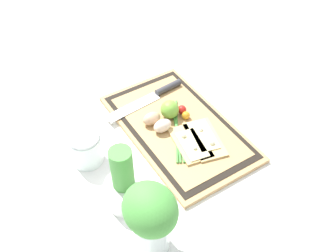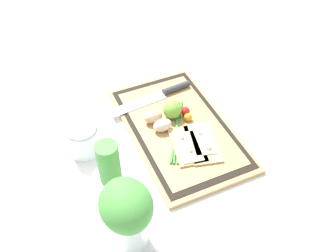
{
  "view_description": "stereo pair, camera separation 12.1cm",
  "coord_description": "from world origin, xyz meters",
  "px_view_note": "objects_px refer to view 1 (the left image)",
  "views": [
    {
      "loc": [
        -0.72,
        0.49,
        0.89
      ],
      "look_at": [
        0.0,
        0.04,
        0.03
      ],
      "focal_mm": 42.0,
      "sensor_mm": 36.0,
      "label": 1
    },
    {
      "loc": [
        -0.77,
        0.39,
        0.89
      ],
      "look_at": [
        0.0,
        0.04,
        0.03
      ],
      "focal_mm": 42.0,
      "sensor_mm": 36.0,
      "label": 2
    }
  ],
  "objects_px": {
    "pizza_slice_far": "(191,143)",
    "cherry_tomato_red": "(182,110)",
    "herb_glass": "(151,217)",
    "knife": "(157,93)",
    "egg_brown": "(152,118)",
    "sauce_jar": "(86,150)",
    "cherry_tomato_yellow": "(186,115)",
    "egg_pink": "(162,126)",
    "lime": "(169,110)",
    "herb_pot": "(124,186)",
    "pizza_slice_near": "(204,138)"
  },
  "relations": [
    {
      "from": "pizza_slice_far",
      "to": "cherry_tomato_red",
      "type": "distance_m",
      "value": 0.14
    },
    {
      "from": "knife",
      "to": "herb_pot",
      "type": "distance_m",
      "value": 0.42
    },
    {
      "from": "herb_pot",
      "to": "sauce_jar",
      "type": "bearing_deg",
      "value": 7.65
    },
    {
      "from": "egg_brown",
      "to": "cherry_tomato_red",
      "type": "bearing_deg",
      "value": -96.69
    },
    {
      "from": "cherry_tomato_red",
      "to": "cherry_tomato_yellow",
      "type": "xyz_separation_m",
      "value": [
        -0.03,
        0.0,
        -0.0
      ]
    },
    {
      "from": "egg_pink",
      "to": "cherry_tomato_red",
      "type": "distance_m",
      "value": 0.1
    },
    {
      "from": "cherry_tomato_yellow",
      "to": "herb_pot",
      "type": "distance_m",
      "value": 0.35
    },
    {
      "from": "pizza_slice_near",
      "to": "knife",
      "type": "bearing_deg",
      "value": 3.19
    },
    {
      "from": "herb_pot",
      "to": "herb_glass",
      "type": "xyz_separation_m",
      "value": [
        -0.15,
        0.01,
        0.06
      ]
    },
    {
      "from": "pizza_slice_far",
      "to": "cherry_tomato_yellow",
      "type": "xyz_separation_m",
      "value": [
        0.1,
        -0.05,
        0.01
      ]
    },
    {
      "from": "cherry_tomato_yellow",
      "to": "lime",
      "type": "bearing_deg",
      "value": 47.44
    },
    {
      "from": "pizza_slice_near",
      "to": "herb_glass",
      "type": "distance_m",
      "value": 0.38
    },
    {
      "from": "lime",
      "to": "herb_pot",
      "type": "relative_size",
      "value": 0.29
    },
    {
      "from": "sauce_jar",
      "to": "knife",
      "type": "bearing_deg",
      "value": -68.99
    },
    {
      "from": "pizza_slice_far",
      "to": "lime",
      "type": "xyz_separation_m",
      "value": [
        0.14,
        -0.01,
        0.02
      ]
    },
    {
      "from": "lime",
      "to": "herb_pot",
      "type": "distance_m",
      "value": 0.33
    },
    {
      "from": "pizza_slice_far",
      "to": "herb_pot",
      "type": "bearing_deg",
      "value": 104.03
    },
    {
      "from": "cherry_tomato_red",
      "to": "pizza_slice_far",
      "type": "bearing_deg",
      "value": 156.77
    },
    {
      "from": "lime",
      "to": "sauce_jar",
      "type": "height_order",
      "value": "sauce_jar"
    },
    {
      "from": "pizza_slice_far",
      "to": "egg_pink",
      "type": "relative_size",
      "value": 2.82
    },
    {
      "from": "cherry_tomato_red",
      "to": "herb_pot",
      "type": "distance_m",
      "value": 0.37
    },
    {
      "from": "egg_brown",
      "to": "sauce_jar",
      "type": "height_order",
      "value": "sauce_jar"
    },
    {
      "from": "pizza_slice_near",
      "to": "lime",
      "type": "relative_size",
      "value": 3.06
    },
    {
      "from": "knife",
      "to": "herb_glass",
      "type": "xyz_separation_m",
      "value": [
        -0.46,
        0.29,
        0.1
      ]
    },
    {
      "from": "pizza_slice_far",
      "to": "sauce_jar",
      "type": "height_order",
      "value": "sauce_jar"
    },
    {
      "from": "pizza_slice_far",
      "to": "herb_glass",
      "type": "relative_size",
      "value": 0.77
    },
    {
      "from": "egg_pink",
      "to": "cherry_tomato_yellow",
      "type": "relative_size",
      "value": 2.29
    },
    {
      "from": "lime",
      "to": "knife",
      "type": "bearing_deg",
      "value": -11.09
    },
    {
      "from": "cherry_tomato_yellow",
      "to": "herb_pot",
      "type": "bearing_deg",
      "value": 118.23
    },
    {
      "from": "lime",
      "to": "sauce_jar",
      "type": "distance_m",
      "value": 0.29
    },
    {
      "from": "egg_brown",
      "to": "cherry_tomato_red",
      "type": "xyz_separation_m",
      "value": [
        -0.01,
        -0.11,
        -0.01
      ]
    },
    {
      "from": "pizza_slice_near",
      "to": "egg_pink",
      "type": "xyz_separation_m",
      "value": [
        0.1,
        0.09,
        0.01
      ]
    },
    {
      "from": "herb_glass",
      "to": "egg_brown",
      "type": "bearing_deg",
      "value": -30.81
    },
    {
      "from": "pizza_slice_near",
      "to": "egg_brown",
      "type": "bearing_deg",
      "value": 33.75
    },
    {
      "from": "egg_brown",
      "to": "cherry_tomato_red",
      "type": "relative_size",
      "value": 2.06
    },
    {
      "from": "egg_pink",
      "to": "herb_glass",
      "type": "relative_size",
      "value": 0.27
    },
    {
      "from": "pizza_slice_far",
      "to": "sauce_jar",
      "type": "xyz_separation_m",
      "value": [
        0.13,
        0.28,
        0.02
      ]
    },
    {
      "from": "knife",
      "to": "cherry_tomato_yellow",
      "type": "distance_m",
      "value": 0.15
    },
    {
      "from": "pizza_slice_near",
      "to": "herb_pot",
      "type": "xyz_separation_m",
      "value": [
        -0.06,
        0.3,
        0.05
      ]
    },
    {
      "from": "egg_pink",
      "to": "lime",
      "type": "relative_size",
      "value": 1.01
    },
    {
      "from": "knife",
      "to": "egg_brown",
      "type": "relative_size",
      "value": 4.97
    },
    {
      "from": "egg_pink",
      "to": "lime",
      "type": "height_order",
      "value": "lime"
    },
    {
      "from": "pizza_slice_far",
      "to": "cherry_tomato_yellow",
      "type": "height_order",
      "value": "cherry_tomato_yellow"
    },
    {
      "from": "egg_brown",
      "to": "sauce_jar",
      "type": "xyz_separation_m",
      "value": [
        -0.02,
        0.23,
        0.01
      ]
    },
    {
      "from": "pizza_slice_near",
      "to": "herb_pot",
      "type": "height_order",
      "value": "herb_pot"
    },
    {
      "from": "egg_brown",
      "to": "egg_pink",
      "type": "relative_size",
      "value": 1.0
    },
    {
      "from": "egg_brown",
      "to": "lime",
      "type": "bearing_deg",
      "value": -93.52
    },
    {
      "from": "cherry_tomato_yellow",
      "to": "sauce_jar",
      "type": "bearing_deg",
      "value": 85.64
    },
    {
      "from": "egg_pink",
      "to": "cherry_tomato_red",
      "type": "xyz_separation_m",
      "value": [
        0.03,
        -0.09,
        -0.01
      ]
    },
    {
      "from": "egg_brown",
      "to": "cherry_tomato_yellow",
      "type": "bearing_deg",
      "value": -111.45
    }
  ]
}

